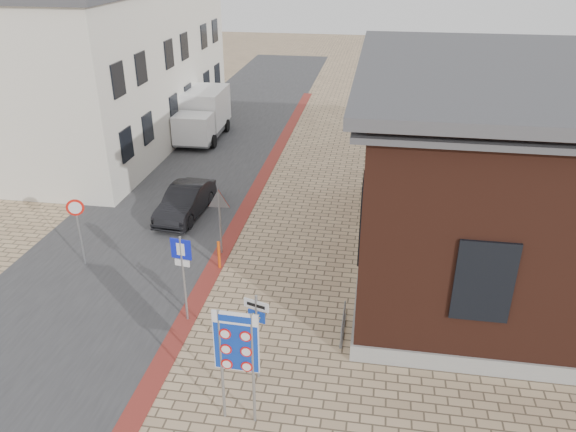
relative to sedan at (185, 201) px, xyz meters
The scene contains 16 objects.
ground 9.78m from the sedan, 64.08° to the right, with size 120.00×120.00×0.00m, color tan.
road_strip 6.37m from the sedan, 101.22° to the left, with size 7.00×60.00×0.02m, color #38383A.
curb_strip 2.65m from the sedan, 28.28° to the left, with size 0.60×40.00×0.02m, color maroon.
brick_building 13.68m from the sedan, ahead, with size 13.00×13.00×6.80m.
townhouse_near 8.25m from the sedan, 154.42° to the left, with size 7.40×6.40×8.30m.
townhouse_mid 12.07m from the sedan, 126.12° to the left, with size 7.40×6.40×9.10m.
townhouse_far 17.01m from the sedan, 113.85° to the left, with size 7.40×6.40×8.30m.
bike_rack 9.55m from the sedan, 43.57° to the right, with size 0.08×1.80×0.60m.
sedan is the anchor object (origin of this frame).
box_truck 10.20m from the sedan, 102.69° to the left, with size 2.23×5.07×2.63m.
border_sign 11.44m from the sedan, 65.12° to the right, with size 1.04×0.09×3.04m.
essen_sign 10.16m from the sedan, 60.95° to the right, with size 0.66×0.24×2.51m.
parking_sign 7.28m from the sedan, 71.16° to the right, with size 0.62×0.13×2.80m.
yield_sign 3.79m from the sedan, 50.81° to the right, with size 0.87×0.12×2.44m.
speed_sign 4.94m from the sedan, 117.55° to the right, with size 0.55×0.25×2.48m.
bollard 4.52m from the sedan, 56.88° to the right, with size 0.09×0.09×1.03m, color #EE540C.
Camera 1 is at (3.20, -10.98, 10.12)m, focal length 35.00 mm.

